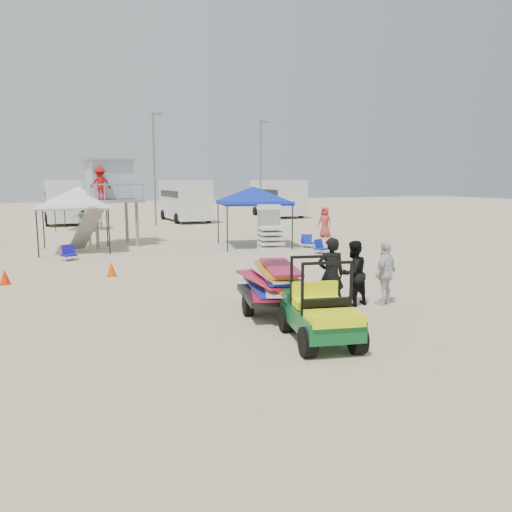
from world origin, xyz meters
name	(u,v)px	position (x,y,z in m)	size (l,w,h in m)	color
ground	(291,338)	(0.00, 0.00, 0.00)	(140.00, 140.00, 0.00)	beige
utility_cart	(320,304)	(0.40, -0.50, 0.80)	(1.58, 2.45, 1.72)	#0C5325
surf_trailer	(271,276)	(0.40, 1.83, 0.98)	(1.84, 2.76, 2.40)	black
man_left	(331,275)	(1.92, 1.53, 0.95)	(0.69, 0.45, 1.89)	black
man_mid	(353,273)	(2.77, 1.78, 0.87)	(0.85, 0.66, 1.74)	black
man_right	(385,273)	(3.62, 1.53, 0.85)	(1.00, 0.42, 1.71)	silver
lifeguard_tower	(109,183)	(-1.45, 16.98, 3.16)	(2.90, 2.90, 4.24)	gray
canopy_blue	(253,189)	(5.03, 13.74, 2.84)	(3.88, 3.88, 3.39)	black
canopy_white_a	(73,192)	(-3.27, 15.32, 2.75)	(3.37, 3.37, 3.30)	black
canopy_white_c	(77,189)	(-2.35, 25.84, 2.71)	(3.18, 3.18, 3.26)	black
umbrella_b	(90,230)	(-2.50, 16.32, 0.89)	(1.95, 1.98, 1.79)	gold
cone_near	(112,269)	(-2.56, 8.52, 0.25)	(0.34, 0.34, 0.50)	#FF4908
cone_far	(5,277)	(-5.87, 8.45, 0.25)	(0.34, 0.34, 0.50)	red
beach_chair_a	(69,253)	(-3.73, 12.84, 0.31)	(0.69, 0.76, 0.64)	#190E9F
beach_chair_b	(320,246)	(6.85, 10.33, 0.31)	(0.69, 0.76, 0.64)	#0E239A
beach_chair_c	(307,241)	(7.32, 12.36, 0.31)	(0.74, 0.86, 0.64)	#1024B5
rv_mid_left	(63,200)	(-3.00, 31.49, 1.80)	(2.65, 6.50, 3.25)	silver
rv_mid_right	(185,199)	(6.00, 29.99, 1.80)	(2.64, 7.00, 3.25)	silver
rv_far_right	(277,196)	(15.00, 31.49, 1.80)	(2.64, 6.60, 3.25)	silver
light_pole_left	(154,170)	(3.00, 27.00, 4.00)	(0.14, 0.14, 8.00)	slate
light_pole_right	(261,171)	(12.00, 28.50, 4.00)	(0.14, 0.14, 8.00)	slate
distant_beachgoers	(192,220)	(3.69, 20.03, 0.87)	(13.42, 9.04, 1.75)	#BE3F36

